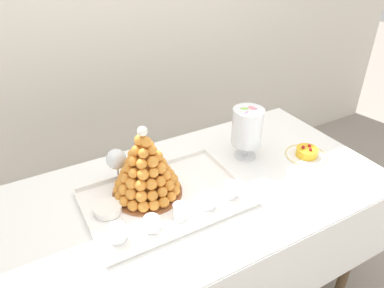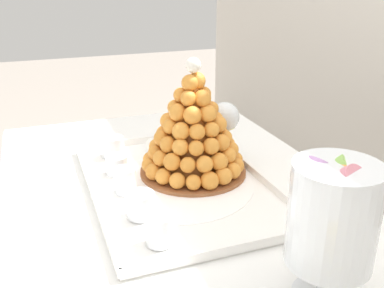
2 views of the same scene
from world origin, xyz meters
TOP-DOWN VIEW (x-y plane):
  - buffet_table at (0.00, 0.00)m, footprint 1.43×0.77m
  - serving_tray at (-0.16, 0.00)m, footprint 0.57×0.39m
  - croquembouche at (-0.20, 0.06)m, footprint 0.26×0.26m
  - dessert_cup_left at (-0.37, -0.11)m, footprint 0.06×0.06m
  - dessert_cup_mid_left at (-0.26, -0.12)m, footprint 0.05×0.05m
  - dessert_cup_centre at (-0.16, -0.12)m, footprint 0.05×0.05m
  - dessert_cup_mid_right at (-0.05, -0.11)m, footprint 0.06×0.06m
  - dessert_cup_right at (0.06, -0.10)m, footprint 0.05×0.05m
  - creme_brulee_ramekin at (-0.36, 0.03)m, footprint 0.10×0.10m
  - macaron_goblet at (0.27, 0.09)m, footprint 0.13×0.13m
  - wine_glass at (-0.27, 0.17)m, footprint 0.08×0.08m

SIDE VIEW (x-z plane):
  - buffet_table at x=0.00m, z-range 0.26..1.01m
  - serving_tray at x=-0.16m, z-range 0.75..0.77m
  - creme_brulee_ramekin at x=-0.36m, z-range 0.76..0.79m
  - dessert_cup_mid_left at x=-0.26m, z-range 0.76..0.80m
  - dessert_cup_mid_right at x=-0.05m, z-range 0.76..0.81m
  - dessert_cup_left at x=-0.37m, z-range 0.76..0.81m
  - dessert_cup_right at x=0.06m, z-range 0.76..0.81m
  - dessert_cup_centre at x=-0.16m, z-range 0.76..0.82m
  - wine_glass at x=-0.27m, z-range 0.79..0.94m
  - croquembouche at x=-0.20m, z-range 0.73..1.01m
  - macaron_goblet at x=0.27m, z-range 0.78..1.01m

